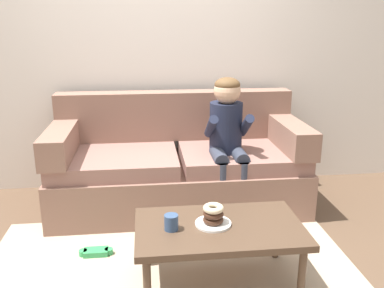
{
  "coord_description": "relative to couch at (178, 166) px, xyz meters",
  "views": [
    {
      "loc": [
        -0.13,
        -2.45,
        1.52
      ],
      "look_at": [
        0.21,
        0.45,
        0.65
      ],
      "focal_mm": 38.93,
      "sensor_mm": 36.0,
      "label": 1
    }
  ],
  "objects": [
    {
      "name": "coffee_table",
      "position": [
        0.14,
        -1.16,
        0.0
      ],
      "size": [
        0.97,
        0.58,
        0.38
      ],
      "color": "#4C3828",
      "rests_on": "ground"
    },
    {
      "name": "ground",
      "position": [
        -0.14,
        -0.85,
        -0.34
      ],
      "size": [
        10.0,
        10.0,
        0.0
      ],
      "primitive_type": "plane",
      "color": "brown"
    },
    {
      "name": "donut_second",
      "position": [
        0.11,
        -1.15,
        0.11
      ],
      "size": [
        0.17,
        0.17,
        0.04
      ],
      "primitive_type": "torus",
      "rotation": [
        0.0,
        0.0,
        0.9
      ],
      "color": "#422619",
      "rests_on": "donut"
    },
    {
      "name": "wall_back",
      "position": [
        -0.14,
        0.55,
        1.06
      ],
      "size": [
        8.0,
        0.1,
        2.8
      ],
      "primitive_type": "cube",
      "color": "silver",
      "rests_on": "ground"
    },
    {
      "name": "area_rug",
      "position": [
        -0.14,
        -1.1,
        -0.33
      ],
      "size": [
        2.36,
        1.66,
        0.01
      ],
      "primitive_type": "cube",
      "color": "tan",
      "rests_on": "ground"
    },
    {
      "name": "mug",
      "position": [
        -0.14,
        -1.18,
        0.09
      ],
      "size": [
        0.08,
        0.08,
        0.09
      ],
      "primitive_type": "cylinder",
      "color": "#334C72",
      "rests_on": "coffee_table"
    },
    {
      "name": "couch",
      "position": [
        0.0,
        0.0,
        0.0
      ],
      "size": [
        2.05,
        0.9,
        0.92
      ],
      "color": "#846051",
      "rests_on": "ground"
    },
    {
      "name": "donut",
      "position": [
        0.11,
        -1.15,
        0.08
      ],
      "size": [
        0.16,
        0.16,
        0.04
      ],
      "primitive_type": "torus",
      "rotation": [
        0.0,
        0.0,
        1.16
      ],
      "color": "#422619",
      "rests_on": "plate"
    },
    {
      "name": "person_child",
      "position": [
        0.38,
        -0.21,
        0.33
      ],
      "size": [
        0.34,
        0.58,
        1.1
      ],
      "color": "#1E2338",
      "rests_on": "ground"
    },
    {
      "name": "donut_third",
      "position": [
        0.11,
        -1.15,
        0.15
      ],
      "size": [
        0.14,
        0.14,
        0.04
      ],
      "primitive_type": "torus",
      "rotation": [
        0.0,
        0.0,
        1.77
      ],
      "color": "beige",
      "rests_on": "donut_second"
    },
    {
      "name": "plate",
      "position": [
        0.11,
        -1.15,
        0.05
      ],
      "size": [
        0.21,
        0.21,
        0.01
      ],
      "primitive_type": "cylinder",
      "color": "white",
      "rests_on": "coffee_table"
    },
    {
      "name": "toy_controller",
      "position": [
        -0.62,
        -0.78,
        -0.31
      ],
      "size": [
        0.23,
        0.09,
        0.05
      ],
      "rotation": [
        0.0,
        0.0,
        0.19
      ],
      "color": "#339E56",
      "rests_on": "ground"
    }
  ]
}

